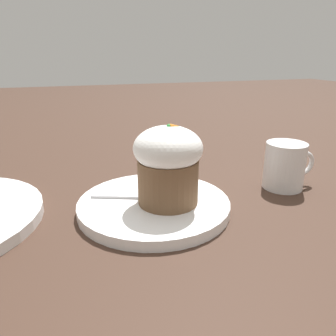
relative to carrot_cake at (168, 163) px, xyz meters
name	(u,v)px	position (x,y,z in m)	size (l,w,h in m)	color
ground_plane	(154,210)	(-0.02, 0.01, -0.08)	(4.00, 4.00, 0.00)	#3D281E
dessert_plate	(154,205)	(-0.02, 0.01, -0.07)	(0.23, 0.23, 0.02)	white
carrot_cake	(168,163)	(0.00, 0.00, 0.00)	(0.10, 0.10, 0.12)	brown
spoon	(146,196)	(-0.03, 0.02, -0.06)	(0.12, 0.06, 0.01)	silver
coffee_cup	(285,166)	(0.22, 0.03, -0.04)	(0.10, 0.07, 0.08)	white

